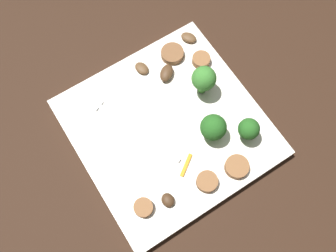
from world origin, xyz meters
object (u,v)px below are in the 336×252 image
(broccoli_floret_2, at_px, (204,79))
(mushroom_0, at_px, (167,73))
(sausage_slice_0, at_px, (172,54))
(sausage_slice_3, at_px, (207,181))
(broccoli_floret_0, at_px, (213,127))
(broccoli_floret_1, at_px, (249,129))
(mushroom_1, at_px, (189,38))
(pepper_strip_1, at_px, (186,165))
(mushroom_3, at_px, (142,68))
(sausage_slice_4, at_px, (201,60))
(mushroom_2, at_px, (168,200))
(fork, at_px, (122,121))
(sausage_slice_1, at_px, (143,208))
(sausage_slice_2, at_px, (237,167))
(plate, at_px, (168,128))

(broccoli_floret_2, bearing_deg, mushroom_0, 31.96)
(sausage_slice_0, xyz_separation_m, sausage_slice_3, (-0.20, 0.07, 0.00))
(mushroom_0, bearing_deg, broccoli_floret_0, -178.51)
(broccoli_floret_0, relative_size, sausage_slice_3, 1.59)
(broccoli_floret_1, xyz_separation_m, mushroom_1, (0.18, -0.02, -0.02))
(sausage_slice_3, distance_m, pepper_strip_1, 0.04)
(sausage_slice_0, bearing_deg, mushroom_3, 85.24)
(broccoli_floret_1, bearing_deg, sausage_slice_4, -6.11)
(mushroom_1, distance_m, mushroom_2, 0.26)
(fork, bearing_deg, sausage_slice_0, -88.57)
(sausage_slice_1, bearing_deg, sausage_slice_4, -53.05)
(fork, height_order, mushroom_2, mushroom_2)
(sausage_slice_2, relative_size, pepper_strip_1, 0.97)
(plate, xyz_separation_m, broccoli_floret_2, (0.02, -0.07, 0.04))
(mushroom_2, height_order, pepper_strip_1, mushroom_2)
(mushroom_1, xyz_separation_m, pepper_strip_1, (-0.17, 0.12, -0.00))
(mushroom_1, height_order, mushroom_2, mushroom_2)
(fork, height_order, broccoli_floret_0, broccoli_floret_0)
(sausage_slice_3, relative_size, mushroom_1, 1.17)
(sausage_slice_1, height_order, sausage_slice_2, same)
(broccoli_floret_0, relative_size, pepper_strip_1, 1.36)
(mushroom_2, bearing_deg, pepper_strip_1, -59.70)
(sausage_slice_3, relative_size, pepper_strip_1, 0.85)
(broccoli_floret_0, bearing_deg, sausage_slice_2, -179.26)
(broccoli_floret_2, bearing_deg, fork, 80.77)
(sausage_slice_1, bearing_deg, sausage_slice_2, -98.97)
(mushroom_0, bearing_deg, fork, 106.78)
(sausage_slice_1, xyz_separation_m, pepper_strip_1, (0.02, -0.08, -0.00))
(sausage_slice_3, bearing_deg, pepper_strip_1, 17.89)
(pepper_strip_1, bearing_deg, sausage_slice_0, -26.59)
(pepper_strip_1, bearing_deg, sausage_slice_2, -125.31)
(sausage_slice_1, bearing_deg, broccoli_floret_1, -86.83)
(plate, height_order, broccoli_floret_2, broccoli_floret_2)
(fork, relative_size, mushroom_3, 7.12)
(fork, bearing_deg, plate, -150.21)
(broccoli_floret_1, distance_m, sausage_slice_1, 0.18)
(sausage_slice_4, relative_size, mushroom_3, 1.16)
(sausage_slice_0, bearing_deg, sausage_slice_3, 160.72)
(mushroom_3, xyz_separation_m, pepper_strip_1, (-0.16, 0.03, -0.00))
(pepper_strip_1, bearing_deg, broccoli_floret_2, -45.01)
(broccoli_floret_0, bearing_deg, fork, 49.12)
(broccoli_floret_0, xyz_separation_m, pepper_strip_1, (-0.02, 0.06, -0.03))
(broccoli_floret_2, relative_size, pepper_strip_1, 1.61)
(broccoli_floret_0, height_order, sausage_slice_3, broccoli_floret_0)
(plate, height_order, pepper_strip_1, pepper_strip_1)
(plate, bearing_deg, pepper_strip_1, 170.50)
(sausage_slice_2, distance_m, sausage_slice_4, 0.18)
(pepper_strip_1, bearing_deg, sausage_slice_3, -162.11)
(sausage_slice_0, bearing_deg, sausage_slice_2, 173.64)
(broccoli_floret_1, distance_m, sausage_slice_0, 0.17)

